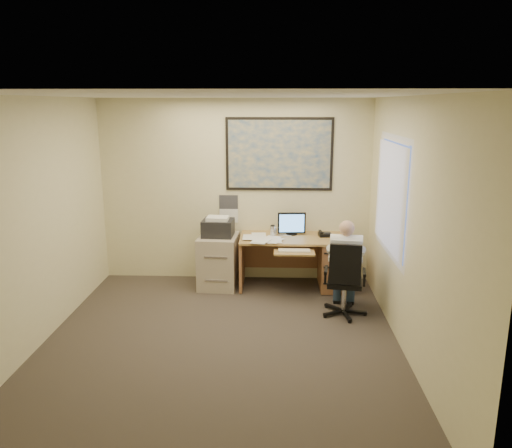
{
  "coord_description": "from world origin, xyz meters",
  "views": [
    {
      "loc": [
        0.6,
        -5.05,
        2.62
      ],
      "look_at": [
        0.35,
        1.3,
        1.08
      ],
      "focal_mm": 35.0,
      "sensor_mm": 36.0,
      "label": 1
    }
  ],
  "objects_px": {
    "office_chair": "(345,294)",
    "person": "(345,268)",
    "filing_cabinet": "(219,256)",
    "desk": "(318,258)"
  },
  "relations": [
    {
      "from": "filing_cabinet",
      "to": "office_chair",
      "type": "bearing_deg",
      "value": -26.72
    },
    {
      "from": "desk",
      "to": "person",
      "type": "distance_m",
      "value": 1.0
    },
    {
      "from": "desk",
      "to": "person",
      "type": "bearing_deg",
      "value": -75.25
    },
    {
      "from": "filing_cabinet",
      "to": "desk",
      "type": "bearing_deg",
      "value": 4.67
    },
    {
      "from": "desk",
      "to": "filing_cabinet",
      "type": "relative_size",
      "value": 1.53
    },
    {
      "from": "filing_cabinet",
      "to": "person",
      "type": "distance_m",
      "value": 1.94
    },
    {
      "from": "person",
      "to": "office_chair",
      "type": "bearing_deg",
      "value": -76.81
    },
    {
      "from": "filing_cabinet",
      "to": "person",
      "type": "xyz_separation_m",
      "value": [
        1.7,
        -0.92,
        0.16
      ]
    },
    {
      "from": "office_chair",
      "to": "person",
      "type": "relative_size",
      "value": 0.81
    },
    {
      "from": "desk",
      "to": "filing_cabinet",
      "type": "distance_m",
      "value": 1.45
    }
  ]
}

